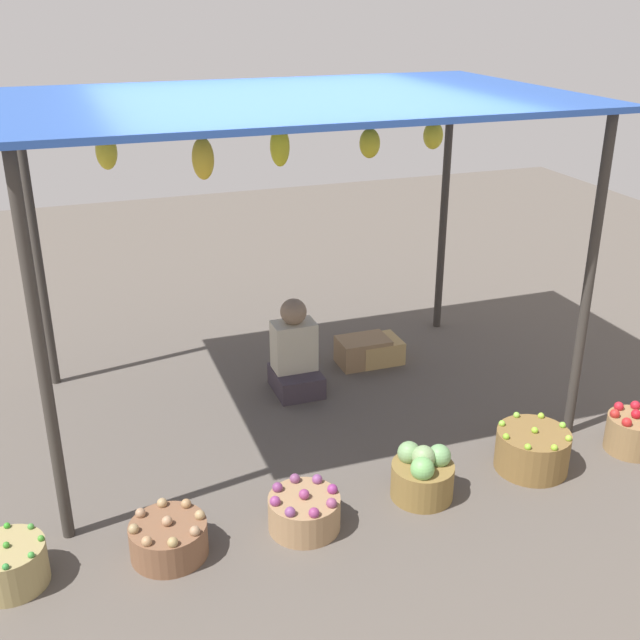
% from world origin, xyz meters
% --- Properties ---
extents(ground_plane, '(14.00, 14.00, 0.00)m').
position_xyz_m(ground_plane, '(0.00, 0.00, 0.00)').
color(ground_plane, '#564F47').
extents(market_stall_structure, '(3.82, 2.38, 2.35)m').
position_xyz_m(market_stall_structure, '(-0.00, 0.01, 2.19)').
color(market_stall_structure, '#38332D').
rests_on(market_stall_structure, ground).
extents(vendor_person, '(0.36, 0.44, 0.78)m').
position_xyz_m(vendor_person, '(0.07, 0.26, 0.30)').
color(vendor_person, '#3B323C').
rests_on(vendor_person, ground).
extents(basket_green_chilies, '(0.40, 0.40, 0.28)m').
position_xyz_m(basket_green_chilies, '(-2.07, -1.36, 0.12)').
color(basket_green_chilies, '#9A8855').
rests_on(basket_green_chilies, ground).
extents(basket_potatoes, '(0.45, 0.45, 0.26)m').
position_xyz_m(basket_potatoes, '(-1.22, -1.41, 0.11)').
color(basket_potatoes, brown).
rests_on(basket_potatoes, ground).
extents(basket_purple_onions, '(0.44, 0.44, 0.27)m').
position_xyz_m(basket_purple_onions, '(-0.41, -1.43, 0.11)').
color(basket_purple_onions, '#9B7752').
rests_on(basket_purple_onions, ground).
extents(basket_cabbages, '(0.40, 0.40, 0.37)m').
position_xyz_m(basket_cabbages, '(0.40, -1.39, 0.16)').
color(basket_cabbages, olive).
rests_on(basket_cabbages, ground).
extents(basket_limes, '(0.49, 0.49, 0.32)m').
position_xyz_m(basket_limes, '(1.24, -1.35, 0.14)').
color(basket_limes, brown).
rests_on(basket_limes, ground).
extents(basket_red_apples, '(0.37, 0.37, 0.32)m').
position_xyz_m(basket_red_apples, '(2.03, -1.39, 0.14)').
color(basket_red_apples, olive).
rests_on(basket_red_apples, ground).
extents(wooden_crate_near_vendor, '(0.43, 0.30, 0.24)m').
position_xyz_m(wooden_crate_near_vendor, '(0.77, 0.51, 0.12)').
color(wooden_crate_near_vendor, '#8F704E').
rests_on(wooden_crate_near_vendor, ground).
extents(wooden_crate_stacked_rear, '(0.37, 0.33, 0.20)m').
position_xyz_m(wooden_crate_stacked_rear, '(0.92, 0.53, 0.10)').
color(wooden_crate_stacked_rear, tan).
rests_on(wooden_crate_stacked_rear, ground).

